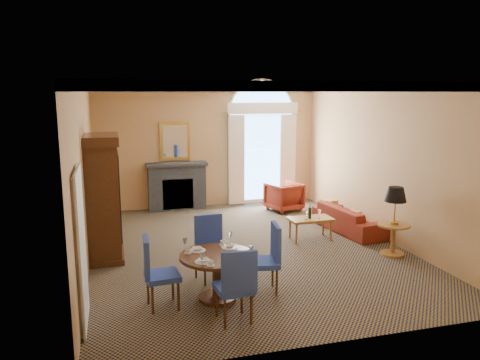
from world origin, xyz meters
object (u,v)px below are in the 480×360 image
object	(u,v)px
dining_table	(217,266)
side_table	(395,212)
armoire	(103,199)
coffee_table	(311,220)
sofa	(349,219)
armchair	(284,197)

from	to	relation	value
dining_table	side_table	distance (m)	3.84
armoire	side_table	world-z (taller)	armoire
coffee_table	side_table	world-z (taller)	side_table
dining_table	coffee_table	distance (m)	3.47
side_table	armoire	bearing A→B (deg)	165.94
sofa	armchair	bearing A→B (deg)	11.30
armoire	coffee_table	world-z (taller)	armoire
sofa	coffee_table	bearing A→B (deg)	98.60
armchair	armoire	bearing A→B (deg)	11.40
armoire	side_table	xyz separation A→B (m)	(5.32, -1.33, -0.27)
armoire	armchair	distance (m)	5.20
dining_table	coffee_table	bearing A→B (deg)	42.81
armchair	coffee_table	xyz separation A→B (m)	(-0.33, -2.49, 0.06)
armoire	side_table	distance (m)	5.49
armoire	sofa	distance (m)	5.34
coffee_table	sofa	bearing A→B (deg)	15.73
dining_table	coffee_table	world-z (taller)	dining_table
armoire	sofa	world-z (taller)	armoire
dining_table	sofa	bearing A→B (deg)	36.40
armoire	sofa	bearing A→B (deg)	3.17
armchair	side_table	xyz separation A→B (m)	(0.80, -3.79, 0.47)
armoire	armchair	xyz separation A→B (m)	(4.52, 2.46, -0.75)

